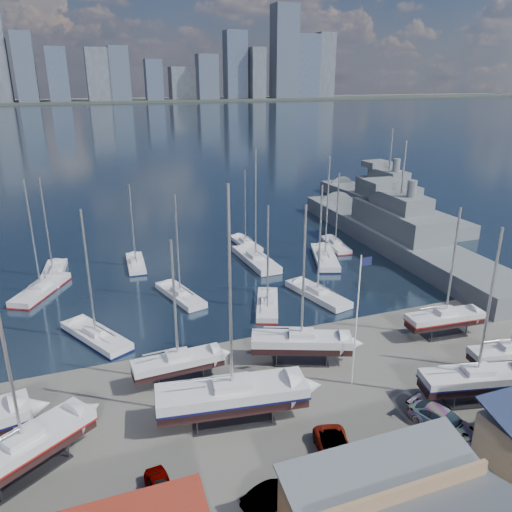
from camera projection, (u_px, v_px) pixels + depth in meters
name	position (u px, v px, depth m)	size (l,w,h in m)	color
ground	(287.00, 390.00, 43.40)	(1400.00, 1400.00, 0.00)	#605E59
water	(89.00, 121.00, 316.73)	(1400.00, 600.00, 0.40)	#172436
far_shore	(76.00, 102.00, 545.52)	(1400.00, 80.00, 2.20)	#2D332D
skyline	(64.00, 64.00, 524.63)	(639.14, 43.80, 107.69)	#475166
sailboat_cradle_1	(24.00, 448.00, 33.68)	(9.83, 7.82, 16.08)	#2D2D33
sailboat_cradle_2	(178.00, 362.00, 44.07)	(8.14, 2.65, 13.34)	#2D2D33
sailboat_cradle_3	(232.00, 395.00, 39.01)	(12.26, 5.00, 19.00)	#2D2D33
sailboat_cradle_4	(301.00, 342.00, 47.27)	(9.72, 5.99, 15.43)	#2D2D33
sailboat_cradle_5	(476.00, 379.00, 41.44)	(9.71, 4.68, 15.20)	#2D2D33
sailboat_cradle_6	(445.00, 318.00, 52.14)	(8.64, 3.07, 13.86)	#2D2D33
sailboat_cradle_7	(509.00, 353.00, 45.72)	(7.67, 3.35, 12.40)	#2D2D33
sailboat_moored_1	(41.00, 291.00, 62.93)	(7.41, 10.26, 15.18)	black
sailboat_moored_2	(53.00, 274.00, 68.18)	(3.85, 9.76, 14.35)	black
sailboat_moored_3	(96.00, 337.00, 51.68)	(6.91, 9.94, 14.61)	black
sailboat_moored_4	(180.00, 296.00, 61.42)	(4.78, 9.40, 13.68)	black
sailboat_moored_5	(136.00, 264.00, 71.93)	(2.84, 8.50, 12.52)	black
sailboat_moored_6	(267.00, 306.00, 58.87)	(5.57, 8.98, 13.02)	black
sailboat_moored_7	(256.00, 261.00, 73.22)	(3.68, 11.60, 17.33)	black
sailboat_moored_8	(245.00, 244.00, 80.60)	(3.02, 8.76, 12.88)	black
sailboat_moored_9	(317.00, 295.00, 61.64)	(4.83, 10.14, 14.76)	black
sailboat_moored_10	(325.00, 259.00, 74.01)	(6.56, 11.22, 16.19)	black
sailboat_moored_11	(335.00, 245.00, 80.00)	(3.52, 8.67, 12.59)	black
naval_ship_east	(396.00, 237.00, 79.47)	(10.82, 52.49, 18.69)	#585D62
naval_ship_west	(386.00, 203.00, 101.53)	(7.20, 43.80, 17.94)	#585D62
car_a	(161.00, 490.00, 32.02)	(1.60, 3.97, 1.35)	gray
car_b	(273.00, 495.00, 31.62)	(1.47, 4.21, 1.39)	gray
car_c	(336.00, 450.00, 35.42)	(2.36, 5.13, 1.43)	gray
car_d	(443.00, 420.00, 38.41)	(2.25, 5.54, 1.61)	gray
flagpole	(358.00, 312.00, 41.99)	(1.08, 0.12, 12.18)	white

